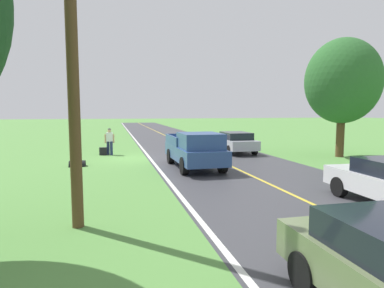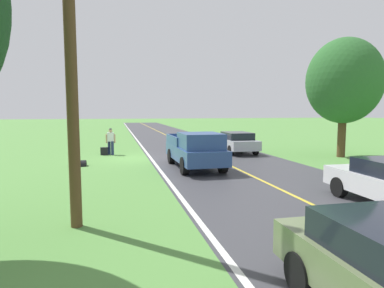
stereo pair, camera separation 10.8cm
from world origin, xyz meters
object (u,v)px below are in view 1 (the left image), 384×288
object	(u,v)px
sedan_near_oncoming	(235,142)
utility_pole_roadside	(72,44)
hitchhiker_walking	(110,140)
suitcase_carried	(103,151)
pickup_truck_passing	(196,149)
tree_far_side_near	(343,81)

from	to	relation	value
sedan_near_oncoming	utility_pole_roadside	xyz separation A→B (m)	(9.02, 12.76, 3.65)
hitchhiker_walking	suitcase_carried	distance (m)	0.84
hitchhiker_walking	suitcase_carried	world-z (taller)	hitchhiker_walking
utility_pole_roadside	hitchhiker_walking	bearing A→B (deg)	-92.90
suitcase_carried	pickup_truck_passing	distance (m)	7.76
suitcase_carried	sedan_near_oncoming	xyz separation A→B (m)	(-8.76, 0.79, 0.50)
sedan_near_oncoming	pickup_truck_passing	bearing A→B (deg)	52.44
hitchhiker_walking	suitcase_carried	size ratio (longest dim) A/B	3.48
suitcase_carried	sedan_near_oncoming	size ratio (longest dim) A/B	0.11
tree_far_side_near	sedan_near_oncoming	distance (m)	7.63
hitchhiker_walking	sedan_near_oncoming	xyz separation A→B (m)	(-8.33, 0.85, -0.23)
hitchhiker_walking	suitcase_carried	bearing A→B (deg)	7.85
pickup_truck_passing	utility_pole_roadside	xyz separation A→B (m)	(4.86, 7.34, 3.44)
pickup_truck_passing	utility_pole_roadside	size ratio (longest dim) A/B	0.62
pickup_truck_passing	hitchhiker_walking	bearing A→B (deg)	-56.39
suitcase_carried	utility_pole_roadside	world-z (taller)	utility_pole_roadside
pickup_truck_passing	tree_far_side_near	distance (m)	10.61
tree_far_side_near	sedan_near_oncoming	size ratio (longest dim) A/B	1.63
suitcase_carried	pickup_truck_passing	bearing A→B (deg)	39.48
suitcase_carried	sedan_near_oncoming	bearing A→B (deg)	87.84
suitcase_carried	hitchhiker_walking	bearing A→B (deg)	100.86
hitchhiker_walking	utility_pole_roadside	distance (m)	14.05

